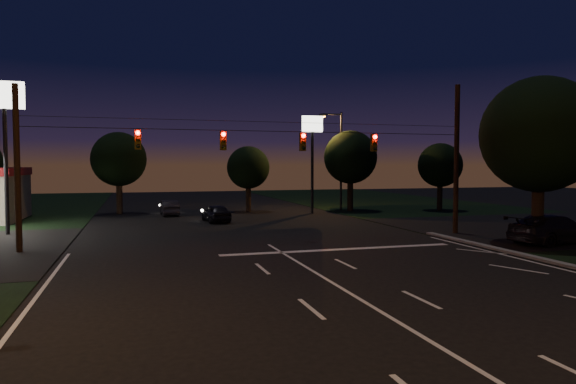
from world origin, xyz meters
name	(u,v)px	position (x,y,z in m)	size (l,w,h in m)	color
ground	(401,324)	(0.00, 0.00, 0.00)	(140.00, 140.00, 0.00)	black
cross_street_right	(549,227)	(20.00, 16.00, 0.00)	(20.00, 16.00, 0.02)	black
stop_bar	(340,249)	(3.00, 11.50, 0.01)	(12.00, 0.50, 0.01)	silver
utility_pole_right	(455,234)	(12.00, 15.00, 0.00)	(0.30, 0.30, 9.00)	black
utility_pole_left	(20,253)	(-12.00, 15.00, 0.00)	(0.28, 0.28, 8.00)	black
signal_span	(264,140)	(0.00, 14.96, 5.50)	(24.00, 0.40, 1.56)	black
pole_sign_left_near	(5,117)	(-14.00, 22.00, 6.98)	(2.20, 0.30, 9.10)	black
pole_sign_right	(312,141)	(8.00, 30.00, 6.24)	(1.80, 0.30, 8.40)	black
street_light_right_far	(338,153)	(11.24, 32.00, 5.24)	(2.20, 0.35, 9.00)	black
tree_right_near	(538,136)	(13.53, 10.17, 5.68)	(6.00, 6.00, 8.76)	black
tree_far_b	(119,160)	(-7.98, 34.13, 4.61)	(4.60, 4.60, 6.98)	black
tree_far_c	(248,168)	(3.02, 33.10, 3.90)	(3.80, 3.80, 5.86)	black
tree_far_d	(350,158)	(12.02, 31.13, 4.83)	(4.80, 4.80, 7.30)	black
tree_far_e	(440,166)	(20.02, 29.11, 4.11)	(4.00, 4.00, 6.18)	black
car_oncoming_a	(216,213)	(-1.00, 25.61, 0.65)	(1.53, 3.81, 1.30)	black
car_oncoming_b	(169,208)	(-3.98, 31.68, 0.63)	(1.33, 3.83, 1.26)	black
car_cross	(553,229)	(14.54, 10.00, 0.78)	(2.19, 5.39, 1.57)	black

